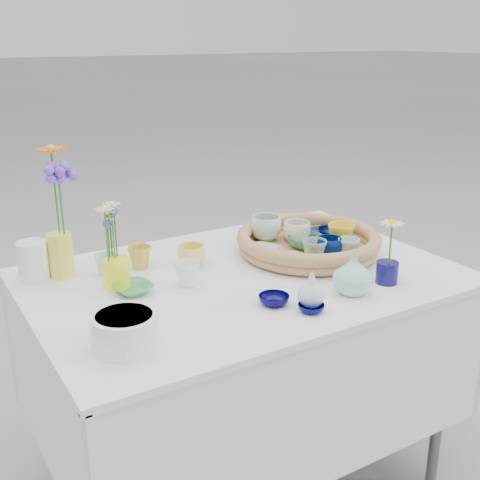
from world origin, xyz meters
TOP-DOWN VIEW (x-y plane):
  - wicker_tray at (0.28, 0.05)m, footprint 0.47×0.47m
  - tray_ceramic_0 at (0.32, 0.14)m, footprint 0.14×0.14m
  - tray_ceramic_1 at (0.42, 0.10)m, footprint 0.12×0.12m
  - tray_ceramic_2 at (0.37, -0.00)m, footprint 0.09×0.09m
  - tray_ceramic_3 at (0.28, 0.06)m, footprint 0.16×0.16m
  - tray_ceramic_4 at (0.22, -0.06)m, footprint 0.10×0.10m
  - tray_ceramic_5 at (0.12, 0.08)m, footprint 0.13×0.13m
  - tray_ceramic_6 at (0.21, 0.20)m, footprint 0.12×0.12m
  - tray_ceramic_7 at (0.28, 0.12)m, footprint 0.10×0.10m
  - tray_ceramic_8 at (0.41, 0.22)m, footprint 0.11×0.11m
  - tray_ceramic_9 at (0.28, -0.05)m, footprint 0.09×0.09m
  - tray_ceramic_10 at (0.15, -0.04)m, footprint 0.10×0.10m
  - tray_ceramic_11 at (0.33, -0.09)m, footprint 0.07×0.07m
  - tray_ceramic_12 at (0.21, 0.18)m, footprint 0.09×0.09m
  - loose_ceramic_0 at (-0.24, 0.22)m, footprint 0.08×0.08m
  - loose_ceramic_1 at (-0.10, 0.15)m, footprint 0.10×0.10m
  - loose_ceramic_2 at (-0.33, 0.05)m, footprint 0.12×0.12m
  - loose_ceramic_3 at (-0.18, 0.02)m, footprint 0.08×0.08m
  - loose_ceramic_4 at (-0.04, -0.22)m, footprint 0.10×0.10m
  - loose_ceramic_5 at (-0.35, 0.22)m, footprint 0.09×0.09m
  - loose_ceramic_6 at (0.02, -0.31)m, footprint 0.07×0.07m
  - fluted_bowl at (-0.46, -0.23)m, footprint 0.19×0.19m
  - bud_vase_paleblue at (0.03, -0.29)m, footprint 0.08×0.08m
  - bud_vase_seafoam at (0.19, -0.27)m, footprint 0.11×0.11m
  - bud_vase_cobalt at (0.33, -0.27)m, footprint 0.07×0.07m
  - single_daisy at (0.32, -0.28)m, footprint 0.09×0.09m
  - tall_vase_yellow at (-0.47, 0.27)m, footprint 0.08×0.08m
  - gerbera at (-0.46, 0.28)m, footprint 0.12×0.12m
  - hydrangea at (-0.46, 0.26)m, footprint 0.09×0.09m
  - white_pitcher at (-0.55, 0.29)m, footprint 0.14×0.12m
  - daisy_cup at (-0.36, 0.10)m, footprint 0.09×0.09m
  - daisy_posy at (-0.37, 0.11)m, footprint 0.11×0.11m

SIDE VIEW (x-z plane):
  - loose_ceramic_6 at x=0.02m, z-range 0.77..0.79m
  - loose_ceramic_4 at x=-0.04m, z-range 0.77..0.79m
  - loose_ceramic_2 at x=-0.33m, z-range 0.77..0.79m
  - tray_ceramic_8 at x=0.41m, z-range 0.78..0.81m
  - tray_ceramic_5 at x=0.12m, z-range 0.78..0.81m
  - loose_ceramic_5 at x=-0.35m, z-range 0.77..0.83m
  - tray_ceramic_10 at x=0.15m, z-range 0.78..0.81m
  - tray_ceramic_0 at x=0.32m, z-range 0.78..0.81m
  - bud_vase_cobalt at x=0.33m, z-range 0.77..0.83m
  - tray_ceramic_1 at x=0.42m, z-range 0.78..0.81m
  - loose_ceramic_1 at x=-0.10m, z-range 0.77..0.83m
  - loose_ceramic_0 at x=-0.24m, z-range 0.77..0.83m
  - loose_ceramic_3 at x=-0.18m, z-range 0.77..0.84m
  - tray_ceramic_3 at x=0.28m, z-range 0.78..0.82m
  - wicker_tray at x=0.28m, z-range 0.77..0.84m
  - fluted_bowl at x=-0.46m, z-range 0.77..0.85m
  - daisy_cup at x=-0.36m, z-range 0.77..0.85m
  - tray_ceramic_11 at x=0.33m, z-range 0.78..0.85m
  - tray_ceramic_12 at x=0.21m, z-range 0.78..0.85m
  - tray_ceramic_9 at x=0.28m, z-range 0.78..0.85m
  - tray_ceramic_4 at x=0.22m, z-range 0.78..0.85m
  - tray_ceramic_7 at x=0.28m, z-range 0.78..0.86m
  - bud_vase_paleblue at x=0.03m, z-range 0.77..0.88m
  - bud_vase_seafoam at x=0.19m, z-range 0.77..0.88m
  - white_pitcher at x=-0.55m, z-range 0.77..0.88m
  - tray_ceramic_2 at x=0.37m, z-range 0.78..0.87m
  - tray_ceramic_6 at x=0.21m, z-range 0.78..0.87m
  - tall_vase_yellow at x=-0.47m, z-range 0.77..0.90m
  - single_daisy at x=0.32m, z-range 0.82..0.96m
  - daisy_posy at x=-0.37m, z-range 0.85..1.01m
  - hydrangea at x=-0.46m, z-range 0.86..1.12m
  - gerbera at x=-0.46m, z-range 0.89..1.16m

